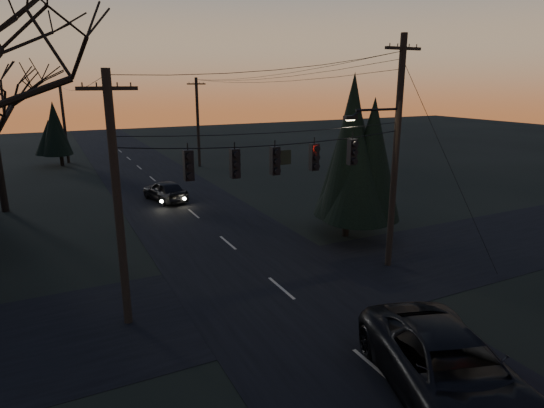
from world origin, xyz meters
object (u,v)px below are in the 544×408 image
utility_pole_far_l (69,163)px  suv_near (450,371)px  utility_pole_right (388,265)px  sedan_oncoming_a (165,191)px  utility_pole_left (129,322)px  evergreen_right (349,152)px  utility_pole_far_r (200,166)px

utility_pole_far_l → suv_near: 44.41m
utility_pole_right → suv_near: size_ratio=1.55×
suv_near → sedan_oncoming_a: (-1.60, 23.88, -0.16)m
utility_pole_left → evergreen_right: evergreen_right is taller
sedan_oncoming_a → utility_pole_left: bearing=59.4°
utility_pole_right → suv_near: bearing=-120.8°
utility_pole_far_l → suv_near: size_ratio=1.24×
utility_pole_far_r → evergreen_right: 24.21m
suv_near → sedan_oncoming_a: size_ratio=1.48×
utility_pole_left → utility_pole_far_l: bearing=90.0°
utility_pole_left → suv_near: size_ratio=1.32×
utility_pole_right → sedan_oncoming_a: 17.22m
utility_pole_right → utility_pole_far_l: utility_pole_right is taller
utility_pole_right → sedan_oncoming_a: size_ratio=2.31×
utility_pole_right → utility_pole_left: (-11.50, 0.00, 0.00)m
utility_pole_left → suv_near: utility_pole_left is taller
utility_pole_far_r → sedan_oncoming_a: bearing=-117.7°
utility_pole_far_r → suv_near: utility_pole_far_r is taller
utility_pole_far_r → sedan_oncoming_a: (-6.30, -11.99, 0.74)m
utility_pole_left → evergreen_right: (12.14, 4.24, 4.60)m
utility_pole_right → suv_near: utility_pole_right is taller
suv_near → sedan_oncoming_a: suv_near is taller
utility_pole_far_l → sedan_oncoming_a: bearing=-75.4°
utility_pole_far_r → suv_near: 36.19m
evergreen_right → suv_near: (-5.34, -12.11, -3.70)m
utility_pole_far_l → evergreen_right: 34.32m
utility_pole_far_l → suv_near: (6.80, -43.87, 0.89)m
utility_pole_far_l → sedan_oncoming_a: 20.67m
utility_pole_left → suv_near: (6.80, -7.87, 0.89)m
utility_pole_left → suv_near: bearing=-49.2°
evergreen_right → sedan_oncoming_a: bearing=120.5°
utility_pole_left → sedan_oncoming_a: bearing=72.0°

